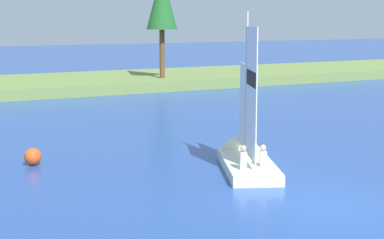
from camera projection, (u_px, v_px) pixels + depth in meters
name	position (u px, v px, depth m)	size (l,w,h in m)	color
ground_plane	(326.00, 207.00, 16.94)	(200.00, 200.00, 0.00)	#234793
shore_bank	(34.00, 85.00, 43.89)	(80.00, 10.62, 0.68)	olive
shoreline_tree_centre	(162.00, 1.00, 44.67)	(2.17, 2.17, 7.51)	brown
sailboat	(243.00, 153.00, 21.78)	(3.32, 5.09, 5.69)	silver
channel_buoy	(33.00, 157.00, 21.64)	(0.59, 0.59, 0.59)	#E54C19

